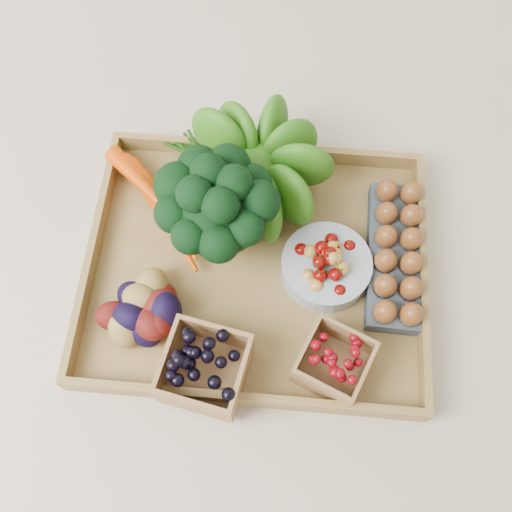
# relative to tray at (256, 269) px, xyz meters

# --- Properties ---
(ground) EXTENTS (4.00, 4.00, 0.00)m
(ground) POSITION_rel_tray_xyz_m (0.00, 0.00, -0.01)
(ground) COLOR beige
(ground) RESTS_ON ground
(tray) EXTENTS (0.55, 0.45, 0.01)m
(tray) POSITION_rel_tray_xyz_m (0.00, 0.00, 0.00)
(tray) COLOR olive
(tray) RESTS_ON ground
(carrots) EXTENTS (0.22, 0.15, 0.05)m
(carrots) POSITION_rel_tray_xyz_m (-0.18, 0.10, 0.03)
(carrots) COLOR #D94000
(carrots) RESTS_ON tray
(lettuce) EXTENTS (0.17, 0.17, 0.17)m
(lettuce) POSITION_rel_tray_xyz_m (-0.01, 0.16, 0.09)
(lettuce) COLOR #17520C
(lettuce) RESTS_ON tray
(broccoli) EXTENTS (0.19, 0.19, 0.15)m
(broccoli) POSITION_rel_tray_xyz_m (-0.06, 0.04, 0.08)
(broccoli) COLOR black
(broccoli) RESTS_ON tray
(cherry_bowl) EXTENTS (0.15, 0.15, 0.04)m
(cherry_bowl) POSITION_rel_tray_xyz_m (0.11, 0.00, 0.03)
(cherry_bowl) COLOR #8C9EA5
(cherry_bowl) RESTS_ON tray
(egg_carton) EXTENTS (0.10, 0.26, 0.03)m
(egg_carton) POSITION_rel_tray_xyz_m (0.23, 0.03, 0.02)
(egg_carton) COLOR #3A414A
(egg_carton) RESTS_ON tray
(potatoes) EXTENTS (0.15, 0.15, 0.09)m
(potatoes) POSITION_rel_tray_xyz_m (-0.16, -0.10, 0.05)
(potatoes) COLOR #430D0A
(potatoes) RESTS_ON tray
(punnet_blackberry) EXTENTS (0.14, 0.14, 0.08)m
(punnet_blackberry) POSITION_rel_tray_xyz_m (-0.06, -0.19, 0.05)
(punnet_blackberry) COLOR black
(punnet_blackberry) RESTS_ON tray
(punnet_raspberry) EXTENTS (0.13, 0.13, 0.07)m
(punnet_raspberry) POSITION_rel_tray_xyz_m (0.13, -0.16, 0.04)
(punnet_raspberry) COLOR #65040B
(punnet_raspberry) RESTS_ON tray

